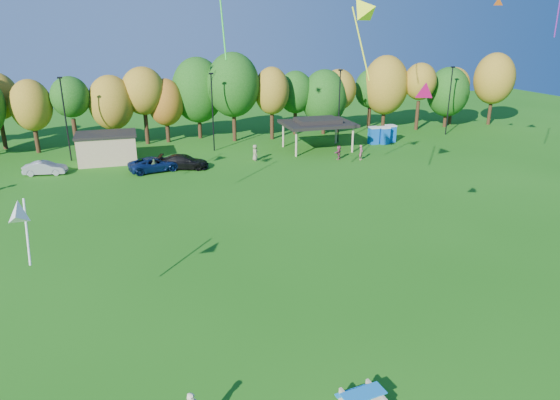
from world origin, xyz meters
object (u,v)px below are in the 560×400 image
object	(u,v)px
porta_potties	(383,135)
car_b	(45,168)
picnic_table	(363,400)
car_c	(155,164)
car_d	(184,162)

from	to	relation	value
porta_potties	car_b	size ratio (longest dim) A/B	0.92
picnic_table	car_c	xyz separation A→B (m)	(-5.66, 36.93, 0.30)
porta_potties	car_b	xyz separation A→B (m)	(-39.17, -2.91, -0.43)
car_c	porta_potties	bearing A→B (deg)	-92.55
porta_potties	car_d	xyz separation A→B (m)	(-25.59, -4.76, -0.36)
porta_potties	car_c	bearing A→B (deg)	-170.38
picnic_table	car_d	size ratio (longest dim) A/B	0.37
porta_potties	car_d	distance (m)	26.03
car_b	car_c	world-z (taller)	car_c
car_b	car_c	xyz separation A→B (m)	(10.66, -1.93, 0.06)
picnic_table	car_c	distance (m)	37.37
car_c	car_d	size ratio (longest dim) A/B	1.04
car_b	car_d	xyz separation A→B (m)	(13.59, -1.85, 0.07)
car_c	car_b	bearing A→B (deg)	67.59
car_b	car_c	bearing A→B (deg)	-92.16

